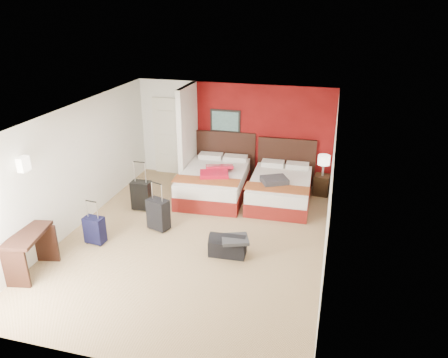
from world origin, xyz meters
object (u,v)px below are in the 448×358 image
(suitcase_navy, at_px, (95,231))
(desk, at_px, (31,254))
(suitcase_black, at_px, (142,196))
(duffel_bag, at_px, (228,246))
(bed_left, at_px, (214,183))
(bed_right, at_px, (280,190))
(nightstand, at_px, (322,185))
(suitcase_charcoal, at_px, (158,215))
(red_suitcase_open, at_px, (217,171))
(table_lamp, at_px, (323,166))

(suitcase_navy, distance_m, desk, 1.28)
(suitcase_black, distance_m, duffel_bag, 2.67)
(bed_left, distance_m, bed_right, 1.58)
(nightstand, distance_m, duffel_bag, 3.51)
(nightstand, bearing_deg, suitcase_charcoal, -136.37)
(bed_left, height_order, red_suitcase_open, red_suitcase_open)
(table_lamp, bearing_deg, suitcase_black, -154.39)
(nightstand, height_order, duffel_bag, nightstand)
(suitcase_navy, height_order, desk, desk)
(red_suitcase_open, height_order, table_lamp, table_lamp)
(bed_right, relative_size, table_lamp, 3.87)
(table_lamp, height_order, desk, table_lamp)
(desk, bearing_deg, table_lamp, 33.88)
(bed_left, height_order, suitcase_charcoal, suitcase_charcoal)
(desk, bearing_deg, suitcase_charcoal, 42.33)
(bed_right, bearing_deg, suitcase_navy, -140.81)
(bed_right, height_order, desk, desk)
(table_lamp, distance_m, suitcase_charcoal, 4.09)
(suitcase_black, distance_m, suitcase_navy, 1.60)
(bed_left, xyz_separation_m, duffel_bag, (0.96, -2.44, -0.14))
(duffel_bag, relative_size, desk, 0.71)
(bed_left, bearing_deg, table_lamp, 12.67)
(red_suitcase_open, distance_m, duffel_bag, 2.55)
(bed_left, distance_m, duffel_bag, 2.63)
(bed_left, xyz_separation_m, suitcase_charcoal, (-0.64, -1.88, 0.00))
(suitcase_black, bearing_deg, bed_left, 38.46)
(table_lamp, relative_size, suitcase_black, 0.79)
(nightstand, bearing_deg, table_lamp, 0.00)
(suitcase_black, xyz_separation_m, desk, (-0.77, -2.74, 0.07))
(suitcase_black, xyz_separation_m, suitcase_navy, (-0.26, -1.57, -0.06))
(red_suitcase_open, height_order, desk, desk)
(bed_left, relative_size, duffel_bag, 3.12)
(table_lamp, xyz_separation_m, desk, (-4.62, -4.59, -0.35))
(duffel_bag, bearing_deg, desk, -157.95)
(red_suitcase_open, distance_m, table_lamp, 2.53)
(table_lamp, height_order, suitcase_black, table_lamp)
(red_suitcase_open, relative_size, duffel_bag, 1.32)
(nightstand, relative_size, suitcase_navy, 0.95)
(bed_left, bearing_deg, red_suitcase_open, -48.46)
(suitcase_black, height_order, desk, desk)
(red_suitcase_open, relative_size, nightstand, 1.79)
(bed_left, distance_m, suitcase_navy, 3.14)
(suitcase_black, bearing_deg, desk, -106.88)
(bed_right, bearing_deg, table_lamp, 34.88)
(duffel_bag, bearing_deg, suitcase_black, 147.62)
(suitcase_black, bearing_deg, red_suitcase_open, 33.92)
(suitcase_navy, bearing_deg, desk, -108.41)
(suitcase_black, bearing_deg, table_lamp, 24.43)
(red_suitcase_open, bearing_deg, desk, -137.98)
(nightstand, bearing_deg, red_suitcase_open, -157.10)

